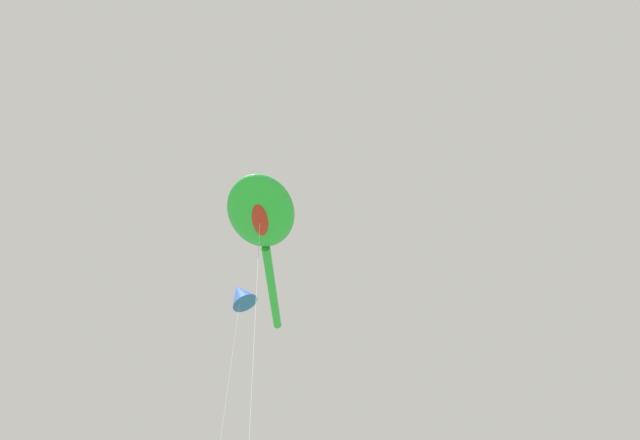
{
  "coord_description": "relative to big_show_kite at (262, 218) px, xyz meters",
  "views": [
    {
      "loc": [
        -5.65,
        -2.88,
        1.33
      ],
      "look_at": [
        0.67,
        6.94,
        13.43
      ],
      "focal_mm": 32.12,
      "sensor_mm": 36.0,
      "label": 1
    }
  ],
  "objects": [
    {
      "name": "big_show_kite",
      "position": [
        0.0,
        0.0,
        0.0
      ],
      "size": [
        7.36,
        9.51,
        20.41
      ],
      "rotation": [
        0.0,
        0.0,
        -2.18
      ],
      "color": "green",
      "rests_on": "ground"
    },
    {
      "name": "small_kite_bird_shape",
      "position": [
        0.29,
        2.0,
        -2.89
      ],
      "size": [
        1.96,
        2.96,
        17.65
      ],
      "rotation": [
        0.0,
        0.0,
        1.13
      ],
      "color": "blue",
      "rests_on": "ground"
    }
  ]
}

